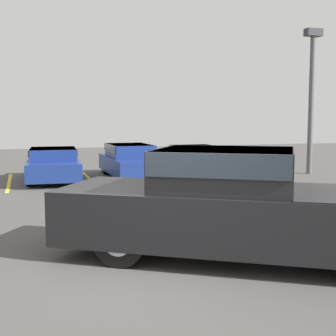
% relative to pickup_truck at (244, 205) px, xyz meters
% --- Properties ---
extents(ground_plane, '(60.00, 60.00, 0.00)m').
position_rel_pickup_truck_xyz_m(ground_plane, '(-1.39, -0.23, -0.90)').
color(ground_plane, '#4C4947').
extents(stall_stripe_a, '(0.12, 5.11, 0.01)m').
position_rel_pickup_truck_xyz_m(stall_stripe_a, '(-3.93, 10.85, -0.90)').
color(stall_stripe_a, yellow).
rests_on(stall_stripe_a, ground_plane).
extents(stall_stripe_b, '(0.12, 5.11, 0.01)m').
position_rel_pickup_truck_xyz_m(stall_stripe_b, '(-1.02, 10.85, -0.90)').
color(stall_stripe_b, yellow).
rests_on(stall_stripe_b, ground_plane).
extents(stall_stripe_c, '(0.12, 5.11, 0.01)m').
position_rel_pickup_truck_xyz_m(stall_stripe_c, '(1.90, 10.85, -0.90)').
color(stall_stripe_c, yellow).
rests_on(stall_stripe_c, ground_plane).
extents(stall_stripe_d, '(0.12, 5.11, 0.01)m').
position_rel_pickup_truck_xyz_m(stall_stripe_d, '(4.81, 10.85, -0.90)').
color(stall_stripe_d, yellow).
rests_on(stall_stripe_d, ground_plane).
extents(pickup_truck, '(6.25, 5.00, 1.81)m').
position_rel_pickup_truck_xyz_m(pickup_truck, '(0.00, 0.00, 0.00)').
color(pickup_truck, black).
rests_on(pickup_truck, ground_plane).
extents(parked_sedan_a, '(2.09, 4.45, 1.20)m').
position_rel_pickup_truck_xyz_m(parked_sedan_a, '(-2.36, 10.86, -0.26)').
color(parked_sedan_a, navy).
rests_on(parked_sedan_a, ground_plane).
extents(parked_sedan_b, '(1.72, 4.56, 1.29)m').
position_rel_pickup_truck_xyz_m(parked_sedan_b, '(0.54, 10.95, -0.21)').
color(parked_sedan_b, navy).
rests_on(parked_sedan_b, ground_plane).
extents(parked_sedan_c, '(1.95, 4.77, 1.18)m').
position_rel_pickup_truck_xyz_m(parked_sedan_c, '(3.37, 10.82, -0.26)').
color(parked_sedan_c, '#232326').
rests_on(parked_sedan_c, ground_plane).
extents(light_post, '(0.70, 0.36, 5.90)m').
position_rel_pickup_truck_xyz_m(light_post, '(7.96, 9.94, 2.58)').
color(light_post, '#515156').
rests_on(light_post, ground_plane).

